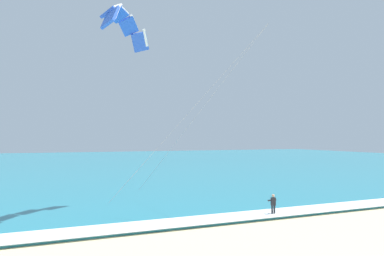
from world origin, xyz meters
name	(u,v)px	position (x,y,z in m)	size (l,w,h in m)	color
sea	(122,162)	(0.00, 71.93, 0.10)	(200.00, 120.00, 0.20)	teal
surf_foam	(251,215)	(0.00, 12.93, 0.22)	(200.00, 2.45, 0.04)	white
surfboard	(273,216)	(1.80, 12.69, 0.03)	(0.51, 1.42, 0.09)	#E04C38
kitesurfer	(273,204)	(1.80, 12.71, 0.94)	(0.55, 0.53, 1.69)	#232328
kite_primary	(123,23)	(-8.45, 19.21, 15.60)	(12.39, 9.26, 15.63)	blue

